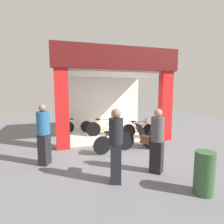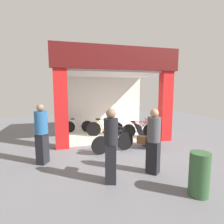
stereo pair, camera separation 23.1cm
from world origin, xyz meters
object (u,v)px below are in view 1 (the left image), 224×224
(bicycle_inside_0, at_px, (77,126))
(trash_bin, at_px, (204,173))
(bicycle_inside_1, at_px, (105,128))
(pedestrian_2, at_px, (116,145))
(bicycle_inside_2, at_px, (139,130))
(pedestrian_1, at_px, (156,140))
(pedestrian_0, at_px, (44,134))
(bicycle_parked_0, at_px, (115,142))
(sandwich_board_sign, at_px, (147,135))

(bicycle_inside_0, bearing_deg, trash_bin, -71.28)
(bicycle_inside_1, height_order, pedestrian_2, pedestrian_2)
(bicycle_inside_0, height_order, bicycle_inside_2, bicycle_inside_2)
(bicycle_inside_0, xyz_separation_m, pedestrian_1, (1.55, -4.78, 0.52))
(pedestrian_0, xyz_separation_m, trash_bin, (3.22, -2.42, -0.45))
(bicycle_parked_0, distance_m, pedestrian_0, 2.29)
(bicycle_inside_2, bearing_deg, pedestrian_1, -107.32)
(bicycle_inside_0, xyz_separation_m, bicycle_inside_2, (2.54, -1.63, 0.02))
(bicycle_parked_0, height_order, trash_bin, trash_bin)
(sandwich_board_sign, bearing_deg, bicycle_inside_1, 121.36)
(sandwich_board_sign, bearing_deg, pedestrian_0, -171.09)
(bicycle_inside_1, relative_size, pedestrian_0, 0.96)
(bicycle_inside_1, distance_m, sandwich_board_sign, 2.21)
(sandwich_board_sign, bearing_deg, bicycle_parked_0, -172.25)
(bicycle_parked_0, relative_size, pedestrian_1, 0.93)
(bicycle_inside_0, height_order, trash_bin, trash_bin)
(pedestrian_0, distance_m, pedestrian_2, 2.22)
(bicycle_inside_0, bearing_deg, pedestrian_1, -71.97)
(bicycle_inside_0, relative_size, sandwich_board_sign, 1.59)
(bicycle_inside_1, distance_m, pedestrian_1, 3.79)
(bicycle_inside_0, distance_m, bicycle_inside_2, 3.02)
(bicycle_parked_0, distance_m, pedestrian_1, 1.84)
(sandwich_board_sign, height_order, pedestrian_0, pedestrian_0)
(pedestrian_1, xyz_separation_m, trash_bin, (0.44, -1.12, -0.40))
(trash_bin, bearing_deg, sandwich_board_sign, 84.76)
(bicycle_inside_0, xyz_separation_m, trash_bin, (2.00, -5.90, 0.13))
(bicycle_inside_2, height_order, pedestrian_1, pedestrian_1)
(bicycle_inside_1, height_order, pedestrian_0, pedestrian_0)
(sandwich_board_sign, height_order, pedestrian_2, pedestrian_2)
(pedestrian_2, bearing_deg, bicycle_parked_0, 73.68)
(sandwich_board_sign, relative_size, pedestrian_2, 0.53)
(pedestrian_1, xyz_separation_m, pedestrian_2, (-1.13, -0.19, 0.03))
(pedestrian_1, relative_size, pedestrian_2, 0.97)
(bicycle_parked_0, distance_m, pedestrian_2, 2.01)
(bicycle_inside_0, relative_size, bicycle_inside_1, 0.87)
(pedestrian_0, distance_m, pedestrian_1, 3.07)
(bicycle_inside_0, height_order, pedestrian_1, pedestrian_1)
(sandwich_board_sign, distance_m, pedestrian_1, 2.02)
(bicycle_inside_2, bearing_deg, pedestrian_2, -122.40)
(bicycle_inside_0, distance_m, bicycle_parked_0, 3.26)
(bicycle_parked_0, distance_m, trash_bin, 2.98)
(bicycle_inside_2, distance_m, pedestrian_1, 3.33)
(bicycle_inside_0, distance_m, sandwich_board_sign, 3.71)
(pedestrian_0, bearing_deg, sandwich_board_sign, 8.91)
(bicycle_parked_0, bearing_deg, bicycle_inside_1, 85.69)
(pedestrian_0, distance_m, trash_bin, 4.05)
(bicycle_inside_2, height_order, pedestrian_0, pedestrian_0)
(bicycle_inside_1, xyz_separation_m, sandwich_board_sign, (1.15, -1.89, 0.08))
(bicycle_inside_2, bearing_deg, pedestrian_0, -153.85)
(sandwich_board_sign, height_order, pedestrian_1, pedestrian_1)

